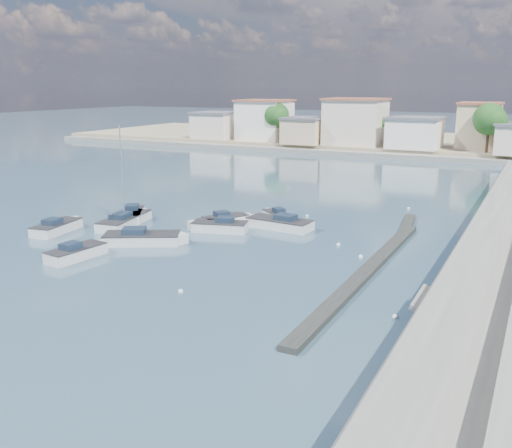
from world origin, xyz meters
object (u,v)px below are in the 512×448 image
Objects in this scene: motorboat_d at (217,227)px; motorboat_g at (132,216)px; motorboat_a at (79,253)px; motorboat_c at (277,224)px; motorboat_b at (228,220)px; motorboat_e at (59,227)px; motorboat_h at (146,239)px; motorboat_f at (276,216)px; sailboat at (126,220)px.

motorboat_d is 9.18m from motorboat_g.
motorboat_c is (8.96, 14.50, 0.00)m from motorboat_a.
motorboat_b is 0.79× the size of motorboat_e.
motorboat_d and motorboat_h have the same top height.
sailboat reaches higher than motorboat_f.
motorboat_c and motorboat_f have the same top height.
motorboat_b and motorboat_h have the same top height.
motorboat_b is 0.67× the size of motorboat_c.
motorboat_b and motorboat_c have the same top height.
sailboat reaches higher than motorboat_c.
motorboat_c is at bearing 11.68° from motorboat_b.
motorboat_b is at bearing 36.93° from motorboat_e.
motorboat_c is at bearing 31.06° from motorboat_e.
motorboat_a is 0.99× the size of motorboat_g.
motorboat_d and motorboat_g have the same top height.
motorboat_g is (-13.20, -3.33, 0.00)m from motorboat_c.
motorboat_g is 0.56× the size of sailboat.
motorboat_f is (-1.21, 2.46, -0.00)m from motorboat_c.
motorboat_e is at bearing -177.86° from motorboat_h.
motorboat_d is 0.59× the size of sailboat.
sailboat is at bearing -146.30° from motorboat_f.
motorboat_g is (-8.84, -2.43, 0.00)m from motorboat_b.
motorboat_h is (-2.61, -8.36, 0.00)m from motorboat_b.
motorboat_h is (-6.98, -9.27, -0.00)m from motorboat_c.
motorboat_a is 8.53m from motorboat_e.
motorboat_g is at bearing 136.40° from motorboat_h.
motorboat_e is (-6.98, 4.90, -0.00)m from motorboat_a.
motorboat_h is (1.98, 5.23, -0.00)m from motorboat_a.
motorboat_c is 1.19× the size of motorboat_e.
motorboat_f is (3.16, 3.36, 0.00)m from motorboat_b.
motorboat_e is at bearing -140.69° from motorboat_f.
motorboat_e is 19.03m from motorboat_f.
motorboat_d is 1.44× the size of motorboat_f.
sailboat is at bearing 110.19° from motorboat_a.
motorboat_c is at bearing 53.02° from motorboat_h.
motorboat_a is 5.59m from motorboat_h.
motorboat_d is (-4.03, -3.38, -0.00)m from motorboat_c.
motorboat_a is 11.94m from motorboat_g.
motorboat_f is at bearing 116.25° from motorboat_c.
motorboat_b is at bearing 15.38° from motorboat_g.
motorboat_h is (6.23, -5.93, -0.00)m from motorboat_g.
motorboat_g and motorboat_h have the same top height.
motorboat_e is at bearing -148.94° from motorboat_c.
motorboat_e is at bearing -113.57° from motorboat_g.
motorboat_e is (-11.91, -6.22, 0.00)m from motorboat_d.
motorboat_g is 1.86m from sailboat.
motorboat_b is at bearing 72.68° from motorboat_h.
motorboat_a is at bearing -121.72° from motorboat_c.
motorboat_a is 0.92× the size of motorboat_e.
motorboat_f is at bearing 63.81° from motorboat_h.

